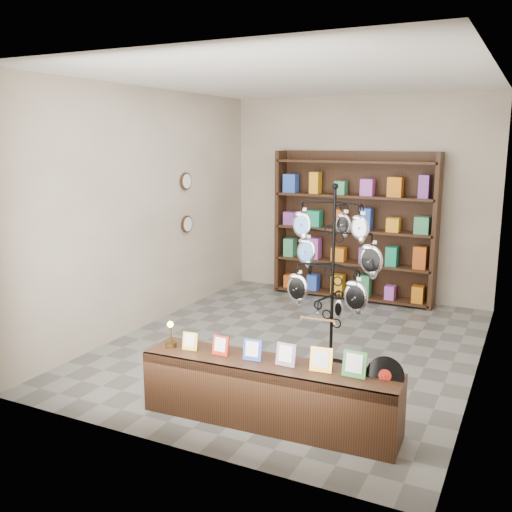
% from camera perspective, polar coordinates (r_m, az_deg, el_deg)
% --- Properties ---
extents(ground, '(5.00, 5.00, 0.00)m').
position_cam_1_polar(ground, '(6.77, 3.77, -8.89)').
color(ground, slate).
rests_on(ground, ground).
extents(room_envelope, '(5.00, 5.00, 5.00)m').
position_cam_1_polar(room_envelope, '(6.37, 3.99, 6.90)').
color(room_envelope, beige).
rests_on(room_envelope, ground).
extents(display_tree, '(1.00, 0.84, 1.94)m').
position_cam_1_polar(display_tree, '(5.86, 7.72, -0.78)').
color(display_tree, black).
rests_on(display_tree, ground).
extents(front_shelf, '(2.22, 0.56, 0.78)m').
position_cam_1_polar(front_shelf, '(4.94, 1.31, -13.50)').
color(front_shelf, black).
rests_on(front_shelf, ground).
extents(back_shelving, '(2.42, 0.36, 2.20)m').
position_cam_1_polar(back_shelving, '(8.62, 9.75, 2.49)').
color(back_shelving, black).
rests_on(back_shelving, ground).
extents(wall_clocks, '(0.03, 0.24, 0.84)m').
position_cam_1_polar(wall_clocks, '(8.03, -6.98, 5.30)').
color(wall_clocks, black).
rests_on(wall_clocks, ground).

